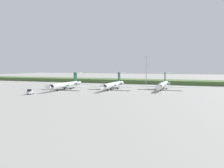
% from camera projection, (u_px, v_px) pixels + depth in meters
% --- Properties ---
extents(ground_plane, '(500.00, 500.00, 0.00)m').
position_uv_depth(ground_plane, '(121.00, 87.00, 132.58)').
color(ground_plane, '#9E9B96').
extents(grass_berm, '(320.00, 20.00, 2.69)m').
position_uv_depth(grass_berm, '(136.00, 81.00, 166.37)').
color(grass_berm, '#4C6B38').
rests_on(grass_berm, ground).
extents(regional_jet_nearest, '(22.81, 31.00, 9.00)m').
position_uv_depth(regional_jet_nearest, '(66.00, 85.00, 118.60)').
color(regional_jet_nearest, white).
rests_on(regional_jet_nearest, ground).
extents(regional_jet_second, '(22.81, 31.00, 9.00)m').
position_uv_depth(regional_jet_second, '(113.00, 85.00, 119.16)').
color(regional_jet_second, white).
rests_on(regional_jet_second, ground).
extents(regional_jet_third, '(22.81, 31.00, 9.00)m').
position_uv_depth(regional_jet_third, '(163.00, 85.00, 118.70)').
color(regional_jet_third, white).
rests_on(regional_jet_third, ground).
extents(antenna_mast, '(4.40, 0.50, 19.27)m').
position_uv_depth(antenna_mast, '(146.00, 73.00, 153.09)').
color(antenna_mast, '#B2B2B7').
rests_on(antenna_mast, ground).
extents(baggage_tug, '(1.72, 3.20, 2.30)m').
position_uv_depth(baggage_tug, '(30.00, 92.00, 98.09)').
color(baggage_tug, silver).
rests_on(baggage_tug, ground).
extents(safety_cone_front_marker, '(0.44, 0.44, 0.55)m').
position_uv_depth(safety_cone_front_marker, '(154.00, 93.00, 100.49)').
color(safety_cone_front_marker, orange).
rests_on(safety_cone_front_marker, ground).
extents(safety_cone_mid_marker, '(0.44, 0.44, 0.55)m').
position_uv_depth(safety_cone_mid_marker, '(160.00, 93.00, 99.30)').
color(safety_cone_mid_marker, orange).
rests_on(safety_cone_mid_marker, ground).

